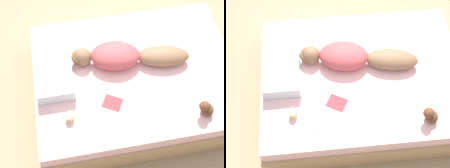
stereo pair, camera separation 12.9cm
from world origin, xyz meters
The scene contains 7 objects.
ground_plane centered at (0.00, 0.00, 0.00)m, with size 12.00×12.00×0.00m, color #9E8466.
bed centered at (0.00, 0.00, 0.26)m, with size 1.66×2.17×0.53m.
person centered at (0.13, 0.08, 0.63)m, with size 0.45×1.25×0.22m.
open_magazine centered at (-0.43, 0.36, 0.53)m, with size 0.55×0.47×0.01m.
coffee_mug centered at (-0.42, 0.74, 0.57)m, with size 0.12×0.08×0.08m.
plush_toy centered at (-0.59, -0.56, 0.62)m, with size 0.14×0.16×0.20m.
pillow centered at (0.03, 0.83, 0.60)m, with size 0.53×0.37×0.16m.
Camera 1 is at (-1.69, 0.55, 3.29)m, focal length 50.00 mm.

